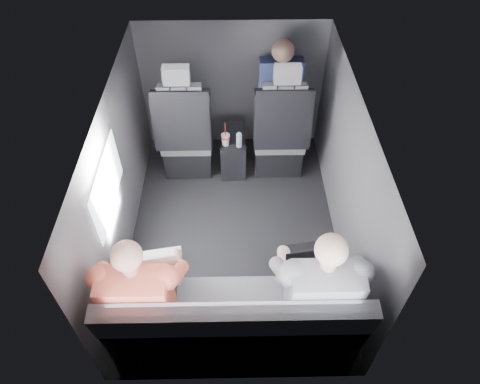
{
  "coord_description": "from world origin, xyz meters",
  "views": [
    {
      "loc": [
        0.01,
        -2.41,
        3.02
      ],
      "look_at": [
        0.05,
        -0.05,
        0.56
      ],
      "focal_mm": 32.0,
      "sensor_mm": 36.0,
      "label": 1
    }
  ],
  "objects_px": {
    "front_seat_left": "(187,138)",
    "laptop_white": "(155,268)",
    "passenger_rear_left": "(144,289)",
    "soda_cup": "(226,139)",
    "laptop_black": "(307,259)",
    "passenger_rear_right": "(316,285)",
    "water_bottle": "(239,140)",
    "front_seat_right": "(279,137)",
    "passenger_front_right": "(280,90)",
    "rear_bench": "(235,325)",
    "center_console": "(233,150)"
  },
  "relations": [
    {
      "from": "passenger_rear_right",
      "to": "water_bottle",
      "type": "bearing_deg",
      "value": 105.59
    },
    {
      "from": "rear_bench",
      "to": "passenger_rear_right",
      "type": "distance_m",
      "value": 0.63
    },
    {
      "from": "front_seat_left",
      "to": "passenger_front_right",
      "type": "height_order",
      "value": "front_seat_left"
    },
    {
      "from": "laptop_white",
      "to": "rear_bench",
      "type": "bearing_deg",
      "value": -25.42
    },
    {
      "from": "center_console",
      "to": "laptop_white",
      "type": "xyz_separation_m",
      "value": [
        -0.52,
        -1.69,
        0.43
      ]
    },
    {
      "from": "laptop_white",
      "to": "laptop_black",
      "type": "height_order",
      "value": "laptop_white"
    },
    {
      "from": "center_console",
      "to": "soda_cup",
      "type": "bearing_deg",
      "value": -115.18
    },
    {
      "from": "soda_cup",
      "to": "front_seat_left",
      "type": "bearing_deg",
      "value": 163.99
    },
    {
      "from": "soda_cup",
      "to": "passenger_rear_left",
      "type": "relative_size",
      "value": 0.21
    },
    {
      "from": "front_seat_left",
      "to": "front_seat_right",
      "type": "xyz_separation_m",
      "value": [
        0.9,
        0.0,
        0.0
      ]
    },
    {
      "from": "front_seat_right",
      "to": "passenger_front_right",
      "type": "xyz_separation_m",
      "value": [
        0.0,
        0.26,
        0.35
      ]
    },
    {
      "from": "front_seat_right",
      "to": "center_console",
      "type": "distance_m",
      "value": 0.49
    },
    {
      "from": "soda_cup",
      "to": "laptop_white",
      "type": "xyz_separation_m",
      "value": [
        -0.45,
        -1.54,
        0.17
      ]
    },
    {
      "from": "passenger_rear_left",
      "to": "center_console",
      "type": "bearing_deg",
      "value": 72.77
    },
    {
      "from": "front_seat_left",
      "to": "water_bottle",
      "type": "distance_m",
      "value": 0.53
    },
    {
      "from": "rear_bench",
      "to": "water_bottle",
      "type": "bearing_deg",
      "value": 88.16
    },
    {
      "from": "soda_cup",
      "to": "passenger_rear_right",
      "type": "bearing_deg",
      "value": -70.75
    },
    {
      "from": "front_seat_left",
      "to": "passenger_rear_right",
      "type": "relative_size",
      "value": 1.01
    },
    {
      "from": "front_seat_right",
      "to": "passenger_rear_right",
      "type": "distance_m",
      "value": 1.82
    },
    {
      "from": "passenger_rear_left",
      "to": "passenger_rear_right",
      "type": "bearing_deg",
      "value": -0.03
    },
    {
      "from": "front_seat_left",
      "to": "laptop_white",
      "type": "distance_m",
      "value": 1.67
    },
    {
      "from": "rear_bench",
      "to": "passenger_rear_left",
      "type": "height_order",
      "value": "passenger_rear_left"
    },
    {
      "from": "laptop_white",
      "to": "passenger_front_right",
      "type": "bearing_deg",
      "value": 62.91
    },
    {
      "from": "passenger_rear_left",
      "to": "front_seat_left",
      "type": "bearing_deg",
      "value": 86.11
    },
    {
      "from": "laptop_white",
      "to": "passenger_rear_right",
      "type": "height_order",
      "value": "passenger_rear_right"
    },
    {
      "from": "water_bottle",
      "to": "passenger_rear_right",
      "type": "distance_m",
      "value": 1.74
    },
    {
      "from": "front_seat_left",
      "to": "soda_cup",
      "type": "relative_size",
      "value": 5.02
    },
    {
      "from": "passenger_rear_right",
      "to": "passenger_front_right",
      "type": "bearing_deg",
      "value": 91.9
    },
    {
      "from": "front_seat_left",
      "to": "center_console",
      "type": "xyz_separation_m",
      "value": [
        0.45,
        0.04,
        -0.2
      ]
    },
    {
      "from": "water_bottle",
      "to": "laptop_black",
      "type": "distance_m",
      "value": 1.53
    },
    {
      "from": "soda_cup",
      "to": "passenger_rear_left",
      "type": "height_order",
      "value": "passenger_rear_left"
    },
    {
      "from": "laptop_black",
      "to": "front_seat_right",
      "type": "bearing_deg",
      "value": 91.43
    },
    {
      "from": "front_seat_left",
      "to": "front_seat_right",
      "type": "distance_m",
      "value": 0.9
    },
    {
      "from": "front_seat_right",
      "to": "passenger_rear_left",
      "type": "bearing_deg",
      "value": -119.52
    },
    {
      "from": "rear_bench",
      "to": "passenger_rear_left",
      "type": "bearing_deg",
      "value": 170.57
    },
    {
      "from": "passenger_rear_left",
      "to": "laptop_black",
      "type": "bearing_deg",
      "value": 11.25
    },
    {
      "from": "front_seat_left",
      "to": "front_seat_right",
      "type": "height_order",
      "value": "same"
    },
    {
      "from": "rear_bench",
      "to": "soda_cup",
      "type": "bearing_deg",
      "value": 92.24
    },
    {
      "from": "laptop_white",
      "to": "passenger_rear_right",
      "type": "bearing_deg",
      "value": -8.37
    },
    {
      "from": "rear_bench",
      "to": "laptop_white",
      "type": "height_order",
      "value": "rear_bench"
    },
    {
      "from": "water_bottle",
      "to": "front_seat_left",
      "type": "bearing_deg",
      "value": 165.06
    },
    {
      "from": "soda_cup",
      "to": "laptop_white",
      "type": "distance_m",
      "value": 1.62
    },
    {
      "from": "water_bottle",
      "to": "passenger_rear_left",
      "type": "bearing_deg",
      "value": -110.63
    },
    {
      "from": "front_seat_left",
      "to": "passenger_rear_left",
      "type": "relative_size",
      "value": 1.03
    },
    {
      "from": "laptop_white",
      "to": "laptop_black",
      "type": "distance_m",
      "value": 1.01
    },
    {
      "from": "passenger_rear_left",
      "to": "passenger_rear_right",
      "type": "xyz_separation_m",
      "value": [
        1.1,
        -0.0,
        0.01
      ]
    },
    {
      "from": "passenger_rear_left",
      "to": "water_bottle",
      "type": "bearing_deg",
      "value": 69.37
    },
    {
      "from": "front_seat_left",
      "to": "rear_bench",
      "type": "relative_size",
      "value": 0.79
    },
    {
      "from": "passenger_rear_left",
      "to": "passenger_rear_right",
      "type": "distance_m",
      "value": 1.1
    },
    {
      "from": "front_seat_left",
      "to": "laptop_white",
      "type": "bearing_deg",
      "value": -92.52
    }
  ]
}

